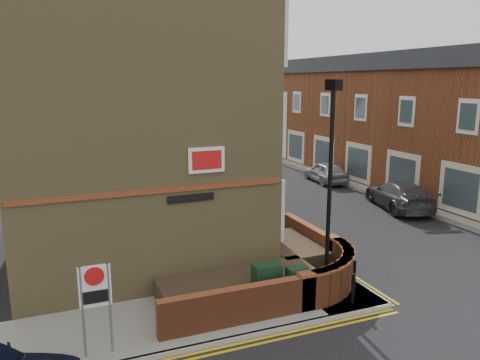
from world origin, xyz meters
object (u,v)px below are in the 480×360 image
utility_cabinet_large (267,284)px  zone_sign (95,293)px  lamppost (330,189)px  silver_car_near (232,183)px

utility_cabinet_large → zone_sign: 4.86m
lamppost → zone_sign: (-6.60, -0.70, -1.70)m
zone_sign → silver_car_near: size_ratio=0.48×
utility_cabinet_large → lamppost: bearing=-3.0°
utility_cabinet_large → silver_car_near: size_ratio=0.26×
zone_sign → lamppost: bearing=6.1°
lamppost → silver_car_near: 13.29m
utility_cabinet_large → silver_car_near: bearing=73.0°
utility_cabinet_large → zone_sign: (-4.70, -0.80, 0.92)m
lamppost → silver_car_near: (2.00, 12.89, -2.59)m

